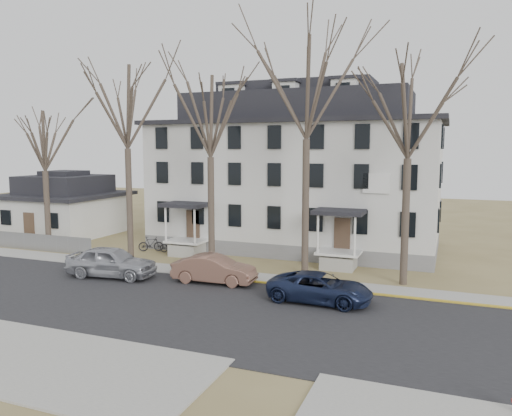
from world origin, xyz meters
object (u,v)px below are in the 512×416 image
at_px(tree_bungalow, 44,136).
at_px(bicycle_right, 151,245).
at_px(tree_center, 307,79).
at_px(boarding_house, 297,174).
at_px(tree_mid_left, 210,110).
at_px(bicycle_left, 172,247).
at_px(tree_mid_right, 410,103).
at_px(car_tan, 214,270).
at_px(tree_far_left, 126,101).
at_px(car_navy, 320,288).
at_px(small_house, 66,208).
at_px(car_silver, 111,262).

height_order(tree_bungalow, bicycle_right, tree_bungalow).
bearing_deg(tree_center, boarding_house, 110.20).
xyz_separation_m(tree_mid_left, bicycle_left, (-4.32, 2.46, -9.15)).
height_order(tree_mid_left, tree_mid_right, same).
bearing_deg(tree_mid_right, bicycle_right, 172.57).
bearing_deg(car_tan, tree_far_left, 62.42).
distance_m(tree_mid_right, car_navy, 10.68).
bearing_deg(bicycle_left, tree_center, -117.25).
relative_size(boarding_house, small_house, 2.39).
relative_size(boarding_house, tree_bungalow, 1.93).
height_order(car_tan, bicycle_right, car_tan).
distance_m(car_silver, bicycle_left, 7.06).
relative_size(tree_mid_right, tree_bungalow, 1.18).
height_order(small_house, bicycle_left, small_house).
height_order(car_tan, car_navy, car_tan).
height_order(tree_center, car_tan, tree_center).
bearing_deg(tree_bungalow, tree_center, 0.00).
bearing_deg(tree_mid_right, tree_far_left, 180.00).
bearing_deg(car_tan, boarding_house, -8.62).
bearing_deg(small_house, tree_bungalow, -57.16).
distance_m(tree_mid_right, bicycle_right, 19.77).
distance_m(tree_mid_left, bicycle_left, 10.41).
relative_size(tree_mid_right, bicycle_right, 7.27).
distance_m(tree_bungalow, car_navy, 22.88).
xyz_separation_m(boarding_house, small_house, (-20.00, -1.96, -3.13)).
bearing_deg(small_house, bicycle_right, -19.51).
distance_m(tree_mid_right, car_silver, 18.41).
bearing_deg(tree_center, car_tan, -138.85).
height_order(tree_mid_left, bicycle_left, tree_mid_left).
height_order(car_navy, bicycle_left, car_navy).
relative_size(tree_far_left, car_tan, 3.01).
distance_m(boarding_house, bicycle_left, 10.50).
bearing_deg(small_house, bicycle_left, -16.42).
relative_size(tree_bungalow, car_navy, 2.18).
height_order(small_house, car_tan, small_house).
xyz_separation_m(tree_far_left, bicycle_right, (0.08, 2.27, -9.82)).
bearing_deg(car_navy, bicycle_right, 65.17).
bearing_deg(tree_center, tree_far_left, 180.00).
distance_m(boarding_house, tree_center, 10.39).
xyz_separation_m(tree_far_left, car_navy, (14.10, -4.79, -9.66)).
bearing_deg(car_tan, tree_center, -52.21).
distance_m(small_house, bicycle_right, 11.88).
xyz_separation_m(small_house, tree_bungalow, (4.00, -6.20, 5.87)).
distance_m(small_house, bicycle_left, 13.34).
height_order(tree_center, car_navy, tree_center).
distance_m(tree_bungalow, bicycle_right, 10.63).
height_order(tree_mid_right, car_navy, tree_mid_right).
relative_size(tree_bungalow, car_tan, 2.37).
height_order(boarding_house, bicycle_left, boarding_house).
bearing_deg(bicycle_right, tree_mid_right, -122.80).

